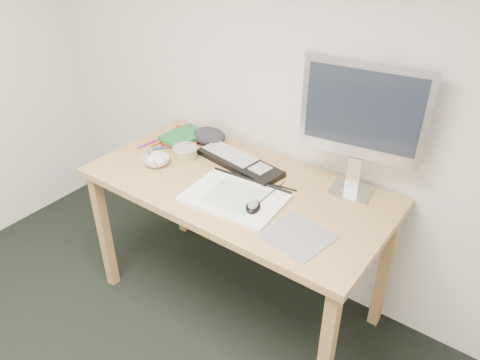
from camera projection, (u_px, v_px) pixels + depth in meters
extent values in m
plane|color=silver|center=(324.00, 52.00, 2.00)|extent=(3.60, 0.00, 3.60)
cube|color=tan|center=(104.00, 232.00, 2.46)|extent=(0.05, 0.05, 0.71)
cube|color=tan|center=(326.00, 356.00, 1.81)|extent=(0.05, 0.05, 0.71)
cube|color=tan|center=(181.00, 183.00, 2.87)|extent=(0.05, 0.05, 0.71)
cube|color=tan|center=(385.00, 269.00, 2.22)|extent=(0.05, 0.05, 0.71)
cube|color=tan|center=(237.00, 187.00, 2.14)|extent=(1.40, 0.70, 0.03)
cube|color=gray|center=(297.00, 236.00, 1.81)|extent=(0.28, 0.26, 0.00)
cube|color=white|center=(235.00, 197.00, 2.03)|extent=(0.44, 0.33, 0.01)
cube|color=black|center=(240.00, 163.00, 2.27)|extent=(0.48, 0.21, 0.03)
cube|color=silver|center=(351.00, 191.00, 2.08)|extent=(0.20, 0.18, 0.01)
cube|color=silver|center=(353.00, 174.00, 2.03)|extent=(0.06, 0.03, 0.17)
cube|color=silver|center=(363.00, 111.00, 1.87)|extent=(0.51, 0.11, 0.41)
cube|color=black|center=(363.00, 108.00, 1.87)|extent=(0.46, 0.07, 0.32)
ellipsoid|color=black|center=(253.00, 205.00, 1.94)|extent=(0.09, 0.11, 0.03)
imported|color=white|center=(157.00, 161.00, 2.27)|extent=(0.13, 0.13, 0.04)
cylinder|color=silver|center=(153.00, 160.00, 2.23)|extent=(0.19, 0.11, 0.02)
cylinder|color=gold|center=(185.00, 153.00, 2.32)|extent=(0.16, 0.16, 0.06)
cube|color=maroon|center=(185.00, 138.00, 2.49)|extent=(0.25, 0.28, 0.02)
cube|color=#1C7030|center=(184.00, 136.00, 2.47)|extent=(0.19, 0.24, 0.02)
ellipsoid|color=#26282D|center=(209.00, 136.00, 2.47)|extent=(0.17, 0.15, 0.06)
cylinder|color=pink|center=(244.00, 177.00, 2.17)|extent=(0.16, 0.09, 0.01)
cylinder|color=tan|center=(238.00, 182.00, 2.14)|extent=(0.13, 0.15, 0.01)
cylinder|color=black|center=(277.00, 186.00, 2.11)|extent=(0.19, 0.04, 0.01)
cylinder|color=#1B3F93|center=(164.00, 147.00, 2.42)|extent=(0.09, 0.11, 0.01)
cylinder|color=#C95217|center=(160.00, 142.00, 2.47)|extent=(0.02, 0.13, 0.01)
cylinder|color=purple|center=(147.00, 144.00, 2.45)|extent=(0.03, 0.12, 0.01)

